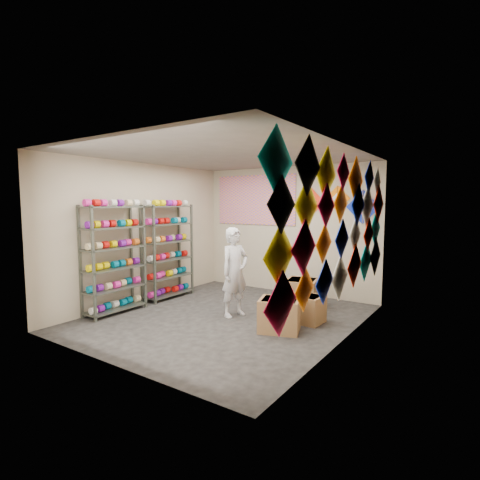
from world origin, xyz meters
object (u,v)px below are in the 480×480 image
Objects in this scene: shelf_rack_back at (168,251)px; carton_b at (306,309)px; carton_a at (279,315)px; shopkeeper at (235,272)px; shelf_rack_front at (114,259)px; carton_c at (301,294)px.

shelf_rack_back is 3.09m from carton_b.
shopkeeper is at bearing 146.52° from carton_a.
carton_b is at bearing 57.70° from carton_a.
carton_b is at bearing 2.00° from shelf_rack_back.
carton_a is (1.00, -0.26, -0.51)m from shopkeeper.
shelf_rack_front is at bearing 176.21° from carton_a.
shelf_rack_front is 3.15× the size of carton_c.
carton_c is at bearing 17.96° from shelf_rack_back.
shopkeeper reaches higher than carton_a.
shelf_rack_back is 1.88m from shopkeeper.
carton_b is 0.84m from carton_c.
shelf_rack_front reaches higher than shopkeeper.
carton_c reaches higher than carton_a.
carton_a is 0.64m from carton_b.
shopkeeper is at bearing -137.19° from carton_c.
shopkeeper is at bearing -159.70° from carton_b.
shopkeeper is at bearing -8.09° from shelf_rack_back.
shelf_rack_front is 1.30m from shelf_rack_back.
carton_a is (2.85, 0.78, -0.70)m from shelf_rack_front.
shelf_rack_back reaches higher than carton_a.
carton_c is at bearing 39.62° from shelf_rack_front.
shelf_rack_back is at bearing 150.59° from carton_a.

